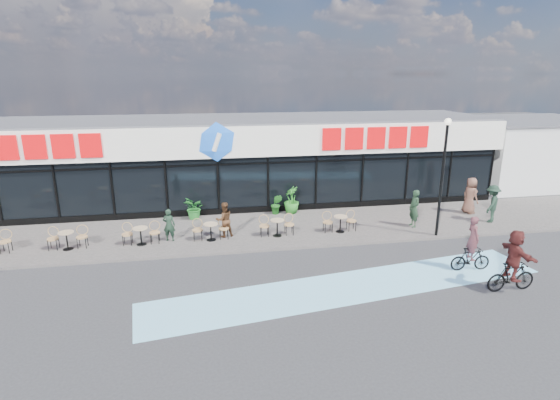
% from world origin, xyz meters
% --- Properties ---
extents(ground, '(120.00, 120.00, 0.00)m').
position_xyz_m(ground, '(0.00, 0.00, 0.00)').
color(ground, '#28282B').
rests_on(ground, ground).
extents(sidewalk, '(44.00, 5.00, 0.10)m').
position_xyz_m(sidewalk, '(0.00, 4.50, 0.05)').
color(sidewalk, '#5C5551').
rests_on(sidewalk, ground).
extents(bike_lane, '(14.17, 4.13, 0.01)m').
position_xyz_m(bike_lane, '(4.00, -1.50, 0.01)').
color(bike_lane, '#75BEDE').
rests_on(bike_lane, ground).
extents(building, '(30.60, 6.57, 4.75)m').
position_xyz_m(building, '(-0.00, 9.93, 2.34)').
color(building, black).
rests_on(building, ground).
extents(neighbour_building, '(9.20, 7.20, 4.11)m').
position_xyz_m(neighbour_building, '(20.50, 11.00, 2.06)').
color(neighbour_building, silver).
rests_on(neighbour_building, ground).
extents(lamp_post, '(0.28, 0.28, 5.08)m').
position_xyz_m(lamp_post, '(9.24, 2.30, 3.12)').
color(lamp_post, black).
rests_on(lamp_post, sidewalk).
extents(bistro_set_2, '(1.54, 0.62, 0.90)m').
position_xyz_m(bistro_set_2, '(-6.23, 3.54, 0.56)').
color(bistro_set_2, tan).
rests_on(bistro_set_2, sidewalk).
extents(bistro_set_3, '(1.54, 0.62, 0.90)m').
position_xyz_m(bistro_set_3, '(-3.37, 3.54, 0.56)').
color(bistro_set_3, tan).
rests_on(bistro_set_3, sidewalk).
extents(bistro_set_4, '(1.54, 0.62, 0.90)m').
position_xyz_m(bistro_set_4, '(-0.51, 3.54, 0.56)').
color(bistro_set_4, tan).
rests_on(bistro_set_4, sidewalk).
extents(bistro_set_5, '(1.54, 0.62, 0.90)m').
position_xyz_m(bistro_set_5, '(2.35, 3.54, 0.56)').
color(bistro_set_5, tan).
rests_on(bistro_set_5, sidewalk).
extents(bistro_set_6, '(1.54, 0.62, 0.90)m').
position_xyz_m(bistro_set_6, '(5.21, 3.54, 0.56)').
color(bistro_set_6, tan).
rests_on(bistro_set_6, sidewalk).
extents(potted_plant_left, '(1.22, 1.28, 1.11)m').
position_xyz_m(potted_plant_left, '(-1.20, 6.46, 0.65)').
color(potted_plant_left, '#1F6E24').
rests_on(potted_plant_left, sidewalk).
extents(potted_plant_mid, '(0.68, 0.61, 1.03)m').
position_xyz_m(potted_plant_mid, '(2.85, 6.52, 0.61)').
color(potted_plant_mid, '#1A5819').
rests_on(potted_plant_mid, sidewalk).
extents(potted_plant_right, '(0.86, 0.86, 1.37)m').
position_xyz_m(potted_plant_right, '(3.64, 6.60, 0.79)').
color(potted_plant_right, '#216A1E').
rests_on(potted_plant_right, sidewalk).
extents(patron_left, '(0.57, 0.43, 1.40)m').
position_xyz_m(patron_left, '(-2.23, 3.70, 0.80)').
color(patron_left, black).
rests_on(patron_left, sidewalk).
extents(patron_right, '(0.87, 0.75, 1.54)m').
position_xyz_m(patron_right, '(0.09, 3.79, 0.87)').
color(patron_right, '#422917').
rests_on(patron_right, sidewalk).
extents(pedestrian_a, '(0.45, 0.65, 1.74)m').
position_xyz_m(pedestrian_a, '(8.76, 3.55, 0.97)').
color(pedestrian_a, '#1B311F').
rests_on(pedestrian_a, sidewalk).
extents(pedestrian_b, '(0.75, 1.00, 1.84)m').
position_xyz_m(pedestrian_b, '(12.50, 4.95, 1.02)').
color(pedestrian_b, brown).
rests_on(pedestrian_b, sidewalk).
extents(pedestrian_c, '(1.32, 1.27, 1.80)m').
position_xyz_m(pedestrian_c, '(12.70, 3.52, 1.00)').
color(pedestrian_c, black).
rests_on(pedestrian_c, sidewalk).
extents(cyclist_a, '(1.70, 1.56, 2.13)m').
position_xyz_m(cyclist_a, '(9.09, -2.69, 0.99)').
color(cyclist_a, black).
rests_on(cyclist_a, ground).
extents(cyclist_b, '(1.50, 0.62, 2.07)m').
position_xyz_m(cyclist_b, '(8.70, -1.02, 0.78)').
color(cyclist_b, black).
rests_on(cyclist_b, ground).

